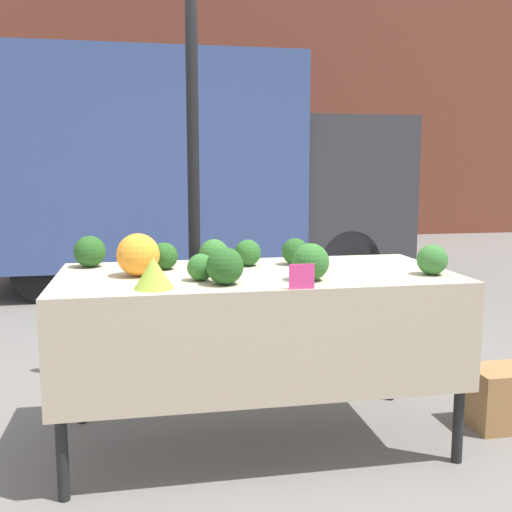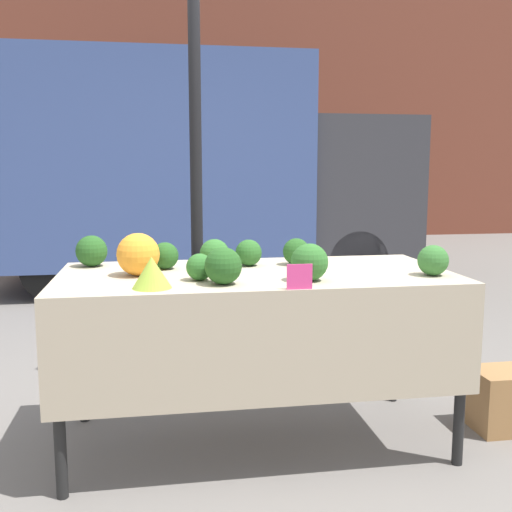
{
  "view_description": "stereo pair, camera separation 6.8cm",
  "coord_description": "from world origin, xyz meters",
  "px_view_note": "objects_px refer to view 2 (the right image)",
  "views": [
    {
      "loc": [
        -0.53,
        -2.83,
        1.38
      ],
      "look_at": [
        0.0,
        0.0,
        0.95
      ],
      "focal_mm": 42.0,
      "sensor_mm": 36.0,
      "label": 1
    },
    {
      "loc": [
        -0.47,
        -2.84,
        1.38
      ],
      "look_at": [
        0.0,
        0.0,
        0.95
      ],
      "focal_mm": 42.0,
      "sensor_mm": 36.0,
      "label": 2
    }
  ],
  "objects_px": {
    "orange_cauliflower": "(138,254)",
    "produce_crate": "(510,399)",
    "price_sign": "(300,277)",
    "parked_truck": "(190,169)"
  },
  "relations": [
    {
      "from": "orange_cauliflower",
      "to": "price_sign",
      "type": "bearing_deg",
      "value": -33.04
    },
    {
      "from": "price_sign",
      "to": "produce_crate",
      "type": "distance_m",
      "value": 1.51
    },
    {
      "from": "produce_crate",
      "to": "orange_cauliflower",
      "type": "bearing_deg",
      "value": 177.93
    },
    {
      "from": "parked_truck",
      "to": "produce_crate",
      "type": "height_order",
      "value": "parked_truck"
    },
    {
      "from": "orange_cauliflower",
      "to": "produce_crate",
      "type": "distance_m",
      "value": 2.09
    },
    {
      "from": "parked_truck",
      "to": "orange_cauliflower",
      "type": "relative_size",
      "value": 23.93
    },
    {
      "from": "parked_truck",
      "to": "price_sign",
      "type": "relative_size",
      "value": 44.17
    },
    {
      "from": "orange_cauliflower",
      "to": "produce_crate",
      "type": "xyz_separation_m",
      "value": [
        1.92,
        -0.07,
        -0.81
      ]
    },
    {
      "from": "orange_cauliflower",
      "to": "produce_crate",
      "type": "height_order",
      "value": "orange_cauliflower"
    },
    {
      "from": "price_sign",
      "to": "orange_cauliflower",
      "type": "bearing_deg",
      "value": 146.96
    }
  ]
}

